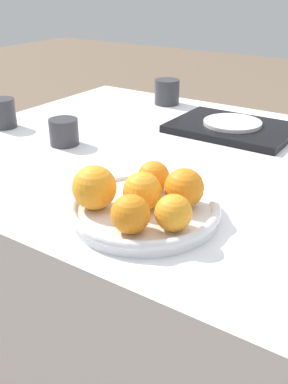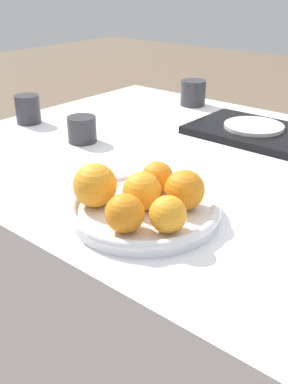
# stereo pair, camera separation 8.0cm
# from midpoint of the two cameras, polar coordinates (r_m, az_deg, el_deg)

# --- Properties ---
(ground_plane) EXTENTS (12.00, 12.00, 0.00)m
(ground_plane) POSITION_cam_midpoint_polar(r_m,az_deg,el_deg) (1.55, 5.32, -21.99)
(ground_plane) COLOR #7A6651
(table) EXTENTS (1.16, 0.98, 0.75)m
(table) POSITION_cam_midpoint_polar(r_m,az_deg,el_deg) (1.30, 6.01, -10.82)
(table) COLOR white
(table) RESTS_ON ground_plane
(fruit_platter) EXTENTS (0.28, 0.28, 0.03)m
(fruit_platter) POSITION_cam_midpoint_polar(r_m,az_deg,el_deg) (0.81, 2.81, -2.29)
(fruit_platter) COLOR silver
(fruit_platter) RESTS_ON table
(orange_0) EXTENTS (0.07, 0.07, 0.07)m
(orange_0) POSITION_cam_midpoint_polar(r_m,az_deg,el_deg) (0.79, 2.64, 0.04)
(orange_0) COLOR orange
(orange_0) RESTS_ON fruit_platter
(orange_1) EXTENTS (0.06, 0.06, 0.06)m
(orange_1) POSITION_cam_midpoint_polar(r_m,az_deg,el_deg) (0.85, 4.37, 1.81)
(orange_1) COLOR orange
(orange_1) RESTS_ON fruit_platter
(orange_2) EXTENTS (0.08, 0.08, 0.08)m
(orange_2) POSITION_cam_midpoint_polar(r_m,az_deg,el_deg) (0.80, -3.43, 0.81)
(orange_2) COLOR orange
(orange_2) RESTS_ON fruit_platter
(orange_3) EXTENTS (0.06, 0.06, 0.06)m
(orange_3) POSITION_cam_midpoint_polar(r_m,az_deg,el_deg) (0.72, 6.21, -2.91)
(orange_3) COLOR orange
(orange_3) RESTS_ON fruit_platter
(orange_4) EXTENTS (0.06, 0.06, 0.06)m
(orange_4) POSITION_cam_midpoint_polar(r_m,az_deg,el_deg) (0.72, 0.69, -2.79)
(orange_4) COLOR orange
(orange_4) RESTS_ON fruit_platter
(orange_5) EXTENTS (0.07, 0.07, 0.07)m
(orange_5) POSITION_cam_midpoint_polar(r_m,az_deg,el_deg) (0.80, 8.03, 0.20)
(orange_5) COLOR orange
(orange_5) RESTS_ON fruit_platter
(serving_tray) EXTENTS (0.33, 0.24, 0.02)m
(serving_tray) POSITION_cam_midpoint_polar(r_m,az_deg,el_deg) (1.28, 15.47, 7.39)
(serving_tray) COLOR black
(serving_tray) RESTS_ON table
(side_plate) EXTENTS (0.16, 0.16, 0.01)m
(side_plate) POSITION_cam_midpoint_polar(r_m,az_deg,el_deg) (1.28, 15.55, 8.03)
(side_plate) COLOR silver
(side_plate) RESTS_ON serving_tray
(cup_1) EXTENTS (0.07, 0.07, 0.08)m
(cup_1) POSITION_cam_midpoint_polar(r_m,az_deg,el_deg) (1.37, -12.91, 10.18)
(cup_1) COLOR #333338
(cup_1) RESTS_ON table
(cup_2) EXTENTS (0.08, 0.08, 0.08)m
(cup_2) POSITION_cam_midpoint_polar(r_m,az_deg,el_deg) (1.54, 7.76, 12.34)
(cup_2) COLOR #333338
(cup_2) RESTS_ON table
(cup_3) EXTENTS (0.08, 0.08, 0.07)m
(cup_3) POSITION_cam_midpoint_polar(r_m,az_deg,el_deg) (1.18, -5.97, 7.88)
(cup_3) COLOR #333338
(cup_3) RESTS_ON table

